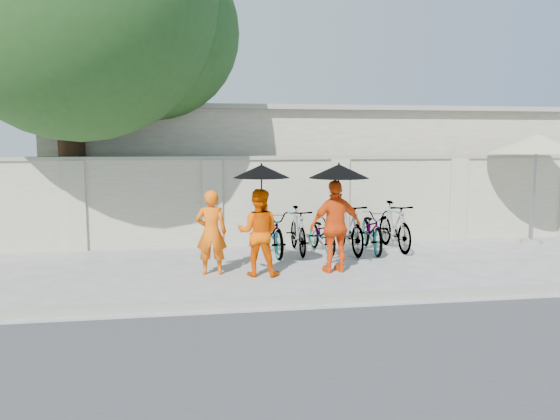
{
  "coord_description": "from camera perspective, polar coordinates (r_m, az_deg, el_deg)",
  "views": [
    {
      "loc": [
        -1.42,
        -9.44,
        2.4
      ],
      "look_at": [
        0.22,
        0.86,
        1.1
      ],
      "focal_mm": 35.0,
      "sensor_mm": 36.0,
      "label": 1
    }
  ],
  "objects": [
    {
      "name": "bike_3",
      "position": [
        11.95,
        7.2,
        -1.82
      ],
      "size": [
        0.6,
        1.88,
        1.12
      ],
      "primitive_type": "imported",
      "rotation": [
        0.0,
        0.0,
        0.04
      ],
      "color": "gray",
      "rests_on": "ground"
    },
    {
      "name": "monk_left",
      "position": [
        9.97,
        -7.19,
        -2.34
      ],
      "size": [
        0.6,
        0.42,
        1.55
      ],
      "primitive_type": "imported",
      "rotation": [
        0.0,
        0.0,
        3.05
      ],
      "color": "#FF640B",
      "rests_on": "ground"
    },
    {
      "name": "ground",
      "position": [
        9.85,
        -0.47,
        -7.0
      ],
      "size": [
        80.0,
        80.0,
        0.0
      ],
      "primitive_type": "plane",
      "color": "#B4B2AF"
    },
    {
      "name": "parasol_center",
      "position": [
        9.63,
        -1.95,
        4.07
      ],
      "size": [
        1.01,
        1.01,
        1.12
      ],
      "color": "black",
      "rests_on": "ground"
    },
    {
      "name": "shade_tree",
      "position": [
        12.9,
        -19.93,
        18.77
      ],
      "size": [
        6.7,
        6.2,
        8.2
      ],
      "color": "#442918",
      "rests_on": "ground"
    },
    {
      "name": "bike_0",
      "position": [
        11.71,
        -0.76,
        -2.27
      ],
      "size": [
        0.8,
        1.92,
        0.99
      ],
      "primitive_type": "imported",
      "rotation": [
        0.0,
        0.0,
        0.08
      ],
      "color": "gray",
      "rests_on": "ground"
    },
    {
      "name": "kerb",
      "position": [
        8.21,
        1.33,
        -9.46
      ],
      "size": [
        40.0,
        0.16,
        0.12
      ],
      "primitive_type": "cube",
      "color": "gray",
      "rests_on": "ground"
    },
    {
      "name": "bike_1",
      "position": [
        11.8,
        1.9,
        -2.14
      ],
      "size": [
        0.49,
        1.69,
        1.01
      ],
      "primitive_type": "imported",
      "rotation": [
        0.0,
        0.0,
        -0.01
      ],
      "color": "gray",
      "rests_on": "ground"
    },
    {
      "name": "building_behind",
      "position": [
        16.81,
        2.71,
        4.38
      ],
      "size": [
        14.0,
        6.0,
        3.2
      ],
      "primitive_type": "cube",
      "color": "beige",
      "rests_on": "ground"
    },
    {
      "name": "compound_wall",
      "position": [
        12.95,
        1.79,
        0.9
      ],
      "size": [
        20.0,
        0.3,
        2.0
      ],
      "primitive_type": "cube",
      "color": "beige",
      "rests_on": "ground"
    },
    {
      "name": "monk_right",
      "position": [
        10.1,
        5.86,
        -1.72
      ],
      "size": [
        1.06,
        0.57,
        1.71
      ],
      "primitive_type": "imported",
      "rotation": [
        0.0,
        0.0,
        3.29
      ],
      "color": "#FF510F",
      "rests_on": "ground"
    },
    {
      "name": "parasol_right",
      "position": [
        9.92,
        6.17,
        4.06
      ],
      "size": [
        1.1,
        1.1,
        1.04
      ],
      "color": "black",
      "rests_on": "ground"
    },
    {
      "name": "bike_4",
      "position": [
        12.18,
        9.61,
        -2.02
      ],
      "size": [
        0.83,
        1.91,
        0.98
      ],
      "primitive_type": "imported",
      "rotation": [
        0.0,
        0.0,
        -0.1
      ],
      "color": "gray",
      "rests_on": "ground"
    },
    {
      "name": "bike_5",
      "position": [
        12.45,
        11.88,
        -1.64
      ],
      "size": [
        0.56,
        1.81,
        1.08
      ],
      "primitive_type": "imported",
      "rotation": [
        0.0,
        0.0,
        0.03
      ],
      "color": "gray",
      "rests_on": "ground"
    },
    {
      "name": "monk_center",
      "position": [
        9.83,
        -2.27,
        -2.36
      ],
      "size": [
        0.89,
        0.77,
        1.57
      ],
      "primitive_type": "imported",
      "rotation": [
        0.0,
        0.0,
        2.89
      ],
      "color": "#FE5800",
      "rests_on": "ground"
    },
    {
      "name": "bike_2",
      "position": [
        11.96,
        4.46,
        -2.41
      ],
      "size": [
        0.73,
        1.67,
        0.85
      ],
      "primitive_type": "imported",
      "rotation": [
        0.0,
        0.0,
        0.1
      ],
      "color": "gray",
      "rests_on": "ground"
    },
    {
      "name": "patio_umbrella",
      "position": [
        14.14,
        25.24,
        6.18
      ],
      "size": [
        2.42,
        2.42,
        2.59
      ],
      "rotation": [
        0.0,
        0.0,
        -0.13
      ],
      "color": "gray",
      "rests_on": "ground"
    }
  ]
}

